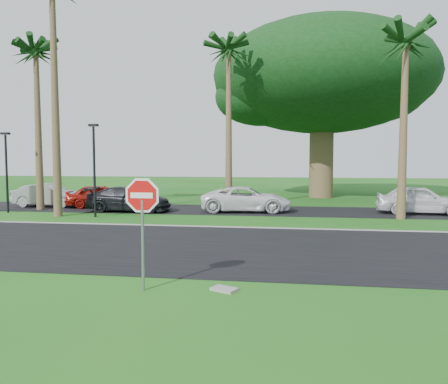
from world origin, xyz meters
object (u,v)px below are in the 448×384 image
car_red (102,196)px  car_dark (129,200)px  stop_sign_near (142,210)px  car_minivan (246,200)px  car_silver (49,196)px  car_pickup (420,200)px

car_red → car_dark: bearing=-139.3°
stop_sign_near → car_minivan: size_ratio=0.53×
car_silver → car_pickup: bearing=-91.7°
stop_sign_near → car_red: (-8.00, 15.58, -1.08)m
car_red → stop_sign_near: bearing=-166.4°
car_minivan → car_pickup: bearing=-92.9°
stop_sign_near → car_silver: 19.23m
car_red → car_minivan: 8.83m
car_silver → car_minivan: size_ratio=0.86×
car_dark → stop_sign_near: bearing=-158.7°
stop_sign_near → car_silver: (-11.35, 15.48, -1.08)m
car_pickup → car_dark: bearing=101.0°
car_pickup → car_minivan: bearing=98.9°
car_silver → car_minivan: (12.14, -0.75, -0.01)m
car_silver → car_red: bearing=-89.0°
car_minivan → car_silver: bearing=81.2°
stop_sign_near → car_pickup: 18.13m
stop_sign_near → car_red: stop_sign_near is taller
car_red → car_dark: (2.37, -1.70, -0.02)m
car_dark → car_pickup: size_ratio=1.06×
car_dark → car_pickup: bearing=-86.2°
stop_sign_near → car_red: bearing=117.2°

